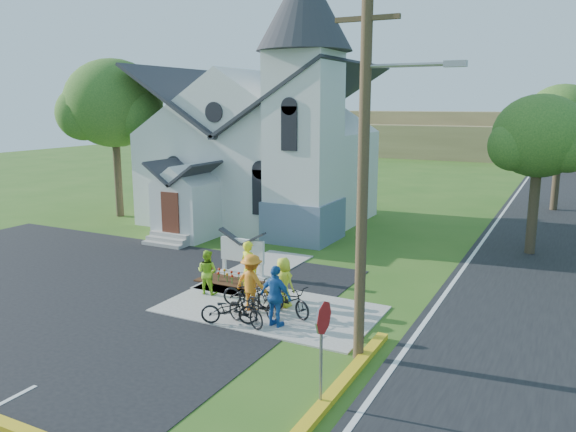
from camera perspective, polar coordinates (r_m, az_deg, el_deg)
The scene contains 23 objects.
ground at distance 18.96m, azimuth -6.63°, elevation -9.17°, with size 120.00×120.00×0.00m, color #305B1A.
parking_lot at distance 22.21m, azimuth -24.97°, elevation -7.07°, with size 20.00×16.00×0.02m, color black.
road at distance 30.43m, azimuth 26.54°, elevation -2.41°, with size 8.00×90.00×0.02m, color black.
sidewalk at distance 18.61m, azimuth -1.87°, elevation -9.42°, with size 7.00×4.00×0.05m, color gray.
church at distance 31.30m, azimuth -2.47°, elevation 8.84°, with size 12.35×12.00×13.00m.
church_sign at distance 21.83m, azimuth -4.65°, elevation -3.53°, with size 2.20×0.40×1.70m.
flower_bed at distance 21.39m, azimuth -5.89°, elevation -6.65°, with size 2.60×1.10×0.07m, color #351C0E.
utility_pole at distance 14.03m, azimuth 7.93°, elevation 6.24°, with size 3.45×0.28×10.00m.
stop_sign at distance 12.42m, azimuth 3.55°, elevation -11.63°, with size 0.11×0.76×2.48m.
tree_lot_corner at distance 34.42m, azimuth -17.29°, elevation 10.84°, with size 5.60×5.60×9.15m.
tree_road_near at distance 26.77m, azimuth 24.19°, elevation 7.35°, with size 4.00×4.00×7.05m.
tree_road_mid at distance 38.72m, azimuth 26.07°, elevation 8.99°, with size 4.40×4.40×7.80m.
distant_hills at distance 71.47m, azimuth 21.98°, elevation 7.00°, with size 61.00×10.00×5.60m.
cyclist_0 at distance 19.55m, azimuth -3.99°, elevation -5.32°, with size 0.71×0.47×1.95m, color #F3F71D.
bike_0 at distance 17.31m, azimuth -6.00°, elevation -9.42°, with size 0.60×1.73×0.91m, color black.
cyclist_1 at distance 19.94m, azimuth -8.21°, elevation -5.64°, with size 0.76×0.59×1.57m, color #8ECC26.
bike_1 at distance 17.15m, azimuth -4.34°, elevation -9.48°, with size 0.46×1.62×0.98m, color black.
cyclist_2 at distance 16.88m, azimuth -1.24°, elevation -8.15°, with size 1.10×0.46×1.88m, color #215BA9.
bike_2 at distance 18.59m, azimuth -3.96°, elevation -7.81°, with size 0.64×1.82×0.96m, color black.
cyclist_3 at distance 18.16m, azimuth -3.71°, elevation -6.76°, with size 1.21×0.69×1.87m, color orange.
bike_3 at distance 17.69m, azimuth -2.60°, elevation -8.90°, with size 0.43×1.51×0.91m, color black.
cyclist_4 at distance 18.52m, azimuth -0.47°, elevation -6.72°, with size 0.81×0.53×1.66m, color yellow.
bike_4 at distance 17.93m, azimuth 0.18°, elevation -8.48°, with size 0.65×1.87×0.98m, color black.
Camera 1 is at (9.98, -14.69, 6.64)m, focal length 35.00 mm.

